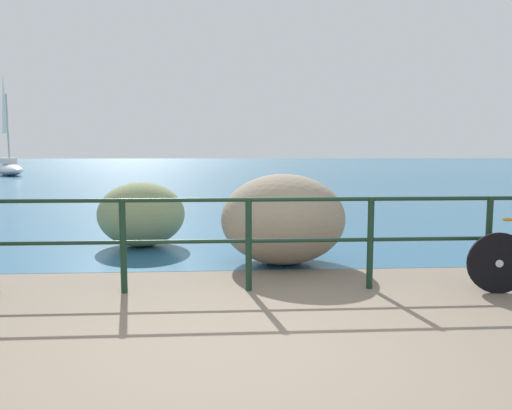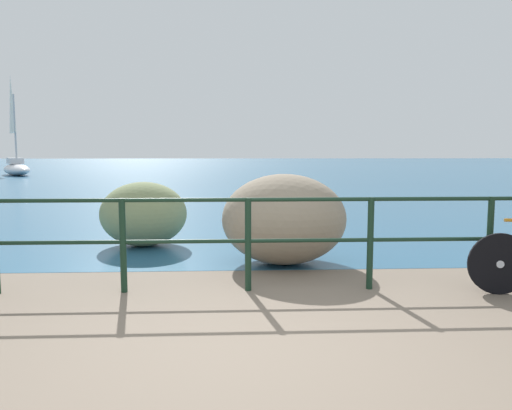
# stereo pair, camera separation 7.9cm
# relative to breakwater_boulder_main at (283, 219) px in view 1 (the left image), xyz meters

# --- Properties ---
(ground_plane) EXTENTS (120.00, 120.00, 0.10)m
(ground_plane) POSITION_rel_breakwater_boulder_main_xyz_m (-0.53, 17.05, -0.66)
(ground_plane) COLOR #756656
(sea_surface) EXTENTS (120.00, 90.00, 0.01)m
(sea_surface) POSITION_rel_breakwater_boulder_main_xyz_m (-0.53, 44.62, -0.60)
(sea_surface) COLOR #285B7F
(sea_surface) RESTS_ON ground_plane
(promenade_railing) EXTENTS (8.14, 0.07, 1.02)m
(promenade_railing) POSITION_rel_breakwater_boulder_main_xyz_m (-0.53, -1.29, 0.03)
(promenade_railing) COLOR black
(promenade_railing) RESTS_ON ground_plane
(breakwater_boulder_main) EXTENTS (1.67, 1.50, 1.22)m
(breakwater_boulder_main) POSITION_rel_breakwater_boulder_main_xyz_m (0.00, 0.00, 0.00)
(breakwater_boulder_main) COLOR gray
(breakwater_boulder_main) RESTS_ON ground
(breakwater_boulder_left) EXTENTS (1.38, 1.24, 1.03)m
(breakwater_boulder_left) POSITION_rel_breakwater_boulder_main_xyz_m (-2.12, 1.38, -0.09)
(breakwater_boulder_left) COLOR gray
(breakwater_boulder_left) RESTS_ON ground
(sailboat) EXTENTS (3.47, 4.40, 6.16)m
(sailboat) POSITION_rel_breakwater_boulder_main_xyz_m (-13.97, 24.75, 0.10)
(sailboat) COLOR white
(sailboat) RESTS_ON sea_surface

